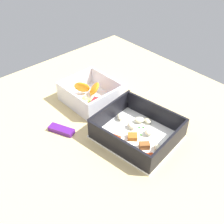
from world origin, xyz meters
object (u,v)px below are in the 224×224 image
pasta_container (137,132)px  fruit_bowl (90,95)px  candy_bar (61,130)px  paper_cup_liner (66,88)px

pasta_container → fruit_bowl: fruit_bowl is taller
pasta_container → candy_bar: size_ratio=3.06×
pasta_container → paper_cup_liner: (30.42, 1.09, -1.03)cm
pasta_container → fruit_bowl: bearing=-10.3°
paper_cup_liner → fruit_bowl: bearing=-168.6°
pasta_container → paper_cup_liner: bearing=-5.6°
pasta_container → candy_bar: bearing=34.0°
pasta_container → paper_cup_liner: pasta_container is taller
fruit_bowl → paper_cup_liner: fruit_bowl is taller
pasta_container → fruit_bowl: size_ratio=1.41×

